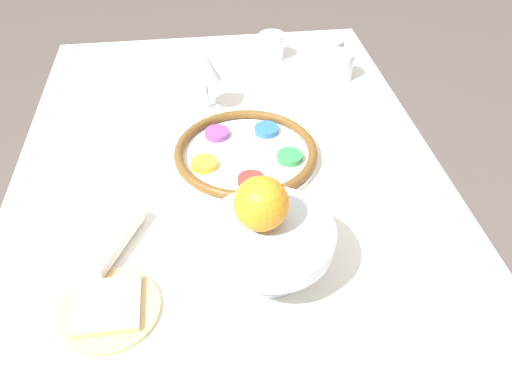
{
  "coord_description": "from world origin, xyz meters",
  "views": [
    {
      "loc": [
        0.78,
        -0.05,
        1.44
      ],
      "look_at": [
        0.08,
        0.04,
        0.81
      ],
      "focal_mm": 35.0,
      "sensor_mm": 36.0,
      "label": 1
    }
  ],
  "objects_px": {
    "seder_plate": "(246,153)",
    "cup_near": "(331,51)",
    "fruit_stand": "(270,239)",
    "wine_glass": "(205,68)",
    "orange_fruit": "(261,204)",
    "cup_far": "(340,65)",
    "cup_mid": "(271,46)",
    "bread_plate": "(108,308)",
    "napkin_roll": "(114,242)"
  },
  "relations": [
    {
      "from": "orange_fruit",
      "to": "cup_mid",
      "type": "relative_size",
      "value": 1.23
    },
    {
      "from": "seder_plate",
      "to": "cup_mid",
      "type": "relative_size",
      "value": 4.34
    },
    {
      "from": "seder_plate",
      "to": "wine_glass",
      "type": "xyz_separation_m",
      "value": [
        -0.21,
        -0.07,
        0.09
      ]
    },
    {
      "from": "fruit_stand",
      "to": "seder_plate",
      "type": "bearing_deg",
      "value": -179.33
    },
    {
      "from": "seder_plate",
      "to": "orange_fruit",
      "type": "relative_size",
      "value": 3.53
    },
    {
      "from": "seder_plate",
      "to": "bread_plate",
      "type": "height_order",
      "value": "seder_plate"
    },
    {
      "from": "cup_near",
      "to": "cup_far",
      "type": "height_order",
      "value": "same"
    },
    {
      "from": "fruit_stand",
      "to": "cup_far",
      "type": "distance_m",
      "value": 0.7
    },
    {
      "from": "napkin_roll",
      "to": "cup_far",
      "type": "height_order",
      "value": "cup_far"
    },
    {
      "from": "seder_plate",
      "to": "napkin_roll",
      "type": "bearing_deg",
      "value": -47.94
    },
    {
      "from": "wine_glass",
      "to": "napkin_roll",
      "type": "height_order",
      "value": "wine_glass"
    },
    {
      "from": "cup_near",
      "to": "cup_mid",
      "type": "xyz_separation_m",
      "value": [
        -0.05,
        -0.16,
        0.0
      ]
    },
    {
      "from": "wine_glass",
      "to": "cup_mid",
      "type": "height_order",
      "value": "wine_glass"
    },
    {
      "from": "wine_glass",
      "to": "cup_mid",
      "type": "xyz_separation_m",
      "value": [
        -0.25,
        0.2,
        -0.07
      ]
    },
    {
      "from": "wine_glass",
      "to": "fruit_stand",
      "type": "height_order",
      "value": "wine_glass"
    },
    {
      "from": "cup_mid",
      "to": "cup_near",
      "type": "bearing_deg",
      "value": 72.09
    },
    {
      "from": "napkin_roll",
      "to": "bread_plate",
      "type": "bearing_deg",
      "value": -0.57
    },
    {
      "from": "fruit_stand",
      "to": "cup_near",
      "type": "height_order",
      "value": "fruit_stand"
    },
    {
      "from": "seder_plate",
      "to": "napkin_roll",
      "type": "relative_size",
      "value": 1.97
    },
    {
      "from": "fruit_stand",
      "to": "bread_plate",
      "type": "xyz_separation_m",
      "value": [
        0.05,
        -0.27,
        -0.07
      ]
    },
    {
      "from": "seder_plate",
      "to": "wine_glass",
      "type": "height_order",
      "value": "wine_glass"
    },
    {
      "from": "bread_plate",
      "to": "cup_mid",
      "type": "bearing_deg",
      "value": 154.87
    },
    {
      "from": "napkin_roll",
      "to": "cup_mid",
      "type": "distance_m",
      "value": 0.8
    },
    {
      "from": "fruit_stand",
      "to": "cup_near",
      "type": "xyz_separation_m",
      "value": [
        -0.73,
        0.29,
        -0.04
      ]
    },
    {
      "from": "seder_plate",
      "to": "wine_glass",
      "type": "relative_size",
      "value": 2.07
    },
    {
      "from": "cup_mid",
      "to": "wine_glass",
      "type": "bearing_deg",
      "value": -38.32
    },
    {
      "from": "fruit_stand",
      "to": "napkin_roll",
      "type": "distance_m",
      "value": 0.28
    },
    {
      "from": "cup_near",
      "to": "orange_fruit",
      "type": "bearing_deg",
      "value": -22.66
    },
    {
      "from": "fruit_stand",
      "to": "wine_glass",
      "type": "bearing_deg",
      "value": -172.05
    },
    {
      "from": "napkin_roll",
      "to": "cup_mid",
      "type": "xyz_separation_m",
      "value": [
        -0.7,
        0.39,
        0.02
      ]
    },
    {
      "from": "bread_plate",
      "to": "napkin_roll",
      "type": "height_order",
      "value": "napkin_roll"
    },
    {
      "from": "seder_plate",
      "to": "cup_near",
      "type": "relative_size",
      "value": 4.34
    },
    {
      "from": "orange_fruit",
      "to": "cup_near",
      "type": "height_order",
      "value": "orange_fruit"
    },
    {
      "from": "wine_glass",
      "to": "orange_fruit",
      "type": "xyz_separation_m",
      "value": [
        0.52,
        0.06,
        0.03
      ]
    },
    {
      "from": "orange_fruit",
      "to": "bread_plate",
      "type": "xyz_separation_m",
      "value": [
        0.06,
        -0.25,
        -0.14
      ]
    },
    {
      "from": "bread_plate",
      "to": "cup_far",
      "type": "bearing_deg",
      "value": 141.24
    },
    {
      "from": "napkin_roll",
      "to": "cup_far",
      "type": "distance_m",
      "value": 0.79
    },
    {
      "from": "orange_fruit",
      "to": "cup_mid",
      "type": "height_order",
      "value": "orange_fruit"
    },
    {
      "from": "fruit_stand",
      "to": "cup_far",
      "type": "xyz_separation_m",
      "value": [
        -0.64,
        0.29,
        -0.04
      ]
    },
    {
      "from": "fruit_stand",
      "to": "bread_plate",
      "type": "bearing_deg",
      "value": -79.25
    },
    {
      "from": "seder_plate",
      "to": "fruit_stand",
      "type": "xyz_separation_m",
      "value": [
        0.32,
        0.0,
        0.06
      ]
    },
    {
      "from": "fruit_stand",
      "to": "orange_fruit",
      "type": "relative_size",
      "value": 2.42
    },
    {
      "from": "wine_glass",
      "to": "cup_far",
      "type": "distance_m",
      "value": 0.39
    },
    {
      "from": "cup_near",
      "to": "cup_mid",
      "type": "bearing_deg",
      "value": -107.91
    },
    {
      "from": "seder_plate",
      "to": "fruit_stand",
      "type": "relative_size",
      "value": 1.46
    },
    {
      "from": "orange_fruit",
      "to": "cup_far",
      "type": "xyz_separation_m",
      "value": [
        -0.63,
        0.3,
        -0.11
      ]
    },
    {
      "from": "orange_fruit",
      "to": "cup_near",
      "type": "bearing_deg",
      "value": 157.34
    },
    {
      "from": "orange_fruit",
      "to": "cup_mid",
      "type": "xyz_separation_m",
      "value": [
        -0.77,
        0.14,
        -0.11
      ]
    },
    {
      "from": "wine_glass",
      "to": "cup_near",
      "type": "height_order",
      "value": "wine_glass"
    },
    {
      "from": "bread_plate",
      "to": "cup_near",
      "type": "bearing_deg",
      "value": 144.69
    }
  ]
}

